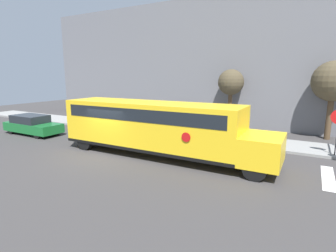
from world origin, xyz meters
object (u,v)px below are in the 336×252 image
Objects in this scene: tree_near_sidewalk at (231,83)px; school_bus at (156,125)px; parked_car at (32,125)px; tree_far_sidewalk at (333,82)px.

school_bus is at bearing -99.66° from tree_near_sidewalk.
parked_car is (-10.86, 0.09, -0.97)m from school_bus.
tree_far_sidewalk is (19.27, 8.70, 3.19)m from parked_car.
school_bus is 12.37m from tree_far_sidewalk.
school_bus is 2.54× the size of parked_car.
tree_near_sidewalk is (12.38, 8.87, 3.00)m from parked_car.
parked_car is at bearing 179.50° from school_bus.
parked_car is at bearing -155.70° from tree_far_sidewalk.
tree_near_sidewalk is at bearing 35.60° from parked_car.
tree_near_sidewalk is 0.91× the size of tree_far_sidewalk.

